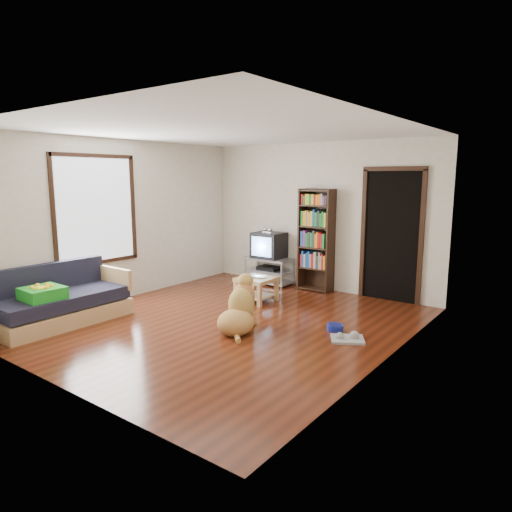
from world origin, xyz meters
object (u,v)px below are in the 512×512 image
Objects in this scene: dog_bowl at (335,327)px; laptop at (255,277)px; bookshelf at (316,235)px; coffee_table at (256,285)px; grey_rag at (347,339)px; tv_stand at (269,270)px; sofa at (61,304)px; green_cushion at (43,293)px; dog at (240,310)px; crt_tv at (270,245)px.

laptop is at bearing 163.91° from dog_bowl.
bookshelf reaches higher than coffee_table.
dog_bowl is 0.55× the size of grey_rag.
tv_stand reaches higher than coffee_table.
sofa is at bearing -148.59° from dog_bowl.
bookshelf reaches higher than dog_bowl.
grey_rag is at bearing -21.11° from coffee_table.
dog is at bearing 38.46° from green_cushion.
laptop is 0.14m from coffee_table.
sofa is 2.92m from coffee_table.
green_cushion is 2.59m from dog.
bookshelf is 2.14× the size of dog.
green_cushion is 0.56× the size of dog.
grey_rag is at bearing 25.99° from sofa.
laptop is at bearing -64.53° from tv_stand.
laptop is at bearing 118.35° from dog.
tv_stand is at bearing 116.96° from dog.
crt_tv is at bearing 79.95° from green_cushion.
sofa is at bearing 113.31° from green_cushion.
sofa is at bearing -121.78° from coffee_table.
crt_tv reaches higher than coffee_table.
laptop is at bearing -106.92° from bookshelf.
grey_rag is (0.30, -0.25, -0.03)m from dog_bowl.
tv_stand is at bearing 116.05° from coffee_table.
dog reaches higher than tv_stand.
green_cushion reaches higher than coffee_table.
coffee_table is at bearing 58.22° from sofa.
dog_bowl reaches higher than grey_rag.
grey_rag is 2.75m from bookshelf.
tv_stand is 1.28m from coffee_table.
bookshelf is 3.27× the size of coffee_table.
grey_rag is 0.48× the size of dog.
laptop is 1.79m from dog_bowl.
bookshelf is at bearing 128.42° from grey_rag.
green_cushion is 3.87m from dog_bowl.
dog_bowl is (1.68, -0.49, -0.37)m from laptop.
crt_tv reaches higher than sofa.
tv_stand is (-0.56, 1.18, -0.14)m from laptop.
dog is (0.28, -2.51, -0.72)m from bookshelf.
laptop is 0.53× the size of crt_tv.
tv_stand is 0.50× the size of sofa.
dog_bowl is at bearing -36.95° from crt_tv.
crt_tv is 0.99m from bookshelf.
crt_tv reaches higher than green_cushion.
green_cushion is at bearing -149.08° from grey_rag.
tv_stand reaches higher than grey_rag.
dog is (0.67, -1.23, -0.14)m from laptop.
tv_stand reaches higher than dog_bowl.
tv_stand is 0.47m from crt_tv.
laptop is 1.32m from tv_stand.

